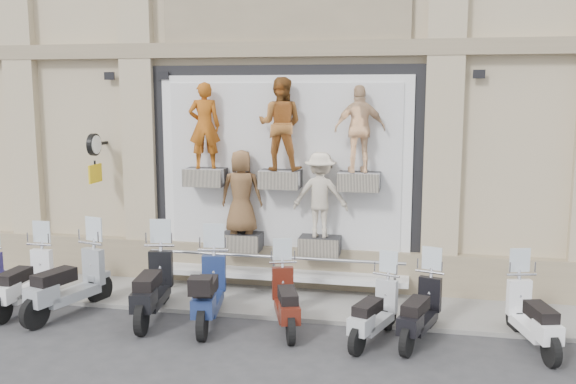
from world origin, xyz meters
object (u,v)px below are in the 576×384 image
object	(u,v)px
guard_rail	(274,279)
clock_sign_bracket	(95,152)
scooter_i	(534,304)
scooter_f	(286,288)
scooter_d	(152,273)
scooter_c	(67,270)
scooter_b	(24,269)
scooter_e	(209,278)
scooter_g	(374,300)
scooter_h	(420,299)

from	to	relation	value
guard_rail	clock_sign_bracket	bearing A→B (deg)	173.16
scooter_i	scooter_f	bearing A→B (deg)	164.79
scooter_d	scooter_c	bearing A→B (deg)	175.67
scooter_c	scooter_f	bearing A→B (deg)	17.94
scooter_b	scooter_i	bearing A→B (deg)	0.24
guard_rail	scooter_e	distance (m)	1.66
scooter_f	scooter_g	size ratio (longest dim) A/B	1.04
scooter_f	scooter_h	size ratio (longest dim) A/B	1.00
guard_rail	scooter_d	world-z (taller)	scooter_d
clock_sign_bracket	scooter_h	xyz separation A→B (m)	(6.67, -1.93, -2.07)
scooter_f	scooter_g	world-z (taller)	scooter_f
clock_sign_bracket	scooter_i	bearing A→B (deg)	-12.36
scooter_g	scooter_f	bearing A→B (deg)	-169.84
scooter_b	scooter_d	xyz separation A→B (m)	(2.52, 0.05, 0.06)
scooter_b	scooter_e	bearing A→B (deg)	0.28
guard_rail	scooter_c	size ratio (longest dim) A/B	2.41
scooter_h	scooter_f	bearing A→B (deg)	-165.94
scooter_c	scooter_g	distance (m)	5.52
clock_sign_bracket	scooter_c	world-z (taller)	clock_sign_bracket
clock_sign_bracket	scooter_h	distance (m)	7.24
scooter_f	scooter_g	distance (m)	1.53
scooter_b	scooter_g	size ratio (longest dim) A/B	1.12
clock_sign_bracket	scooter_c	size ratio (longest dim) A/B	0.49
guard_rail	scooter_i	world-z (taller)	scooter_i
guard_rail	scooter_f	bearing A→B (deg)	-68.73
scooter_b	scooter_c	bearing A→B (deg)	-4.87
guard_rail	scooter_d	xyz separation A→B (m)	(-1.90, -1.36, 0.38)
scooter_b	scooter_c	size ratio (longest dim) A/B	0.92
scooter_b	scooter_f	world-z (taller)	scooter_b
scooter_c	scooter_f	xyz separation A→B (m)	(4.01, 0.13, -0.12)
scooter_c	scooter_d	bearing A→B (deg)	20.85
scooter_c	scooter_i	xyz separation A→B (m)	(7.98, 0.12, -0.11)
scooter_d	scooter_e	xyz separation A→B (m)	(1.06, -0.03, -0.01)
clock_sign_bracket	scooter_e	world-z (taller)	clock_sign_bracket
scooter_c	scooter_d	world-z (taller)	scooter_c
scooter_e	scooter_i	size ratio (longest dim) A/B	1.12
scooter_e	scooter_f	world-z (taller)	scooter_e
scooter_h	scooter_i	bearing A→B (deg)	19.37
clock_sign_bracket	scooter_b	world-z (taller)	clock_sign_bracket
scooter_e	scooter_d	bearing A→B (deg)	168.31
clock_sign_bracket	scooter_c	distance (m)	2.79
scooter_c	scooter_h	distance (m)	6.25
guard_rail	scooter_c	xyz separation A→B (m)	(-3.47, -1.49, 0.39)
scooter_f	scooter_h	xyz separation A→B (m)	(2.24, -0.10, -0.00)
guard_rail	clock_sign_bracket	xyz separation A→B (m)	(-3.90, 0.47, 2.34)
scooter_c	scooter_g	world-z (taller)	scooter_c
scooter_c	scooter_g	xyz separation A→B (m)	(5.51, -0.12, -0.15)
guard_rail	scooter_i	size ratio (longest dim) A/B	2.76
clock_sign_bracket	guard_rail	bearing A→B (deg)	-6.84
scooter_g	scooter_i	bearing A→B (deg)	24.72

